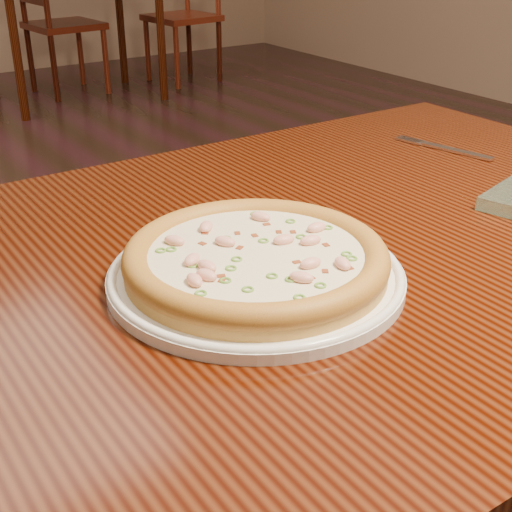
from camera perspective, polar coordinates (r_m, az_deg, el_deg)
hero_table at (r=0.90m, az=4.58°, el=-4.35°), size 1.20×0.80×0.75m
plate at (r=0.75m, az=0.00°, el=-1.46°), size 0.31×0.31×0.02m
pizza at (r=0.74m, az=-0.00°, el=-0.20°), size 0.28×0.28×0.03m
fork at (r=1.21m, az=15.00°, el=8.30°), size 0.06×0.17×0.00m
chair_c at (r=4.93m, az=-15.73°, el=17.38°), size 0.46×0.46×0.95m
chair_d at (r=5.22m, az=-5.44°, el=18.60°), size 0.46×0.46×0.95m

